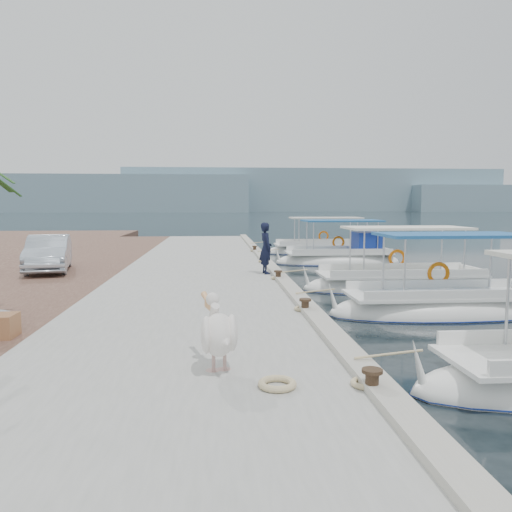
% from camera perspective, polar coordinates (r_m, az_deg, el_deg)
% --- Properties ---
extents(ground, '(400.00, 400.00, 0.00)m').
position_cam_1_polar(ground, '(15.31, 4.56, -5.46)').
color(ground, black).
rests_on(ground, ground).
extents(concrete_quay, '(6.00, 40.00, 0.50)m').
position_cam_1_polar(concrete_quay, '(20.01, -6.27, -2.06)').
color(concrete_quay, gray).
rests_on(concrete_quay, ground).
extents(quay_curb, '(0.44, 40.00, 0.12)m').
position_cam_1_polar(quay_curb, '(20.08, 1.67, -1.11)').
color(quay_curb, '#A29E8F').
rests_on(quay_curb, concrete_quay).
extents(cobblestone_strip, '(4.00, 40.00, 0.50)m').
position_cam_1_polar(cobblestone_strip, '(20.76, -20.21, -2.10)').
color(cobblestone_strip, '#4E3229').
rests_on(cobblestone_strip, ground).
extents(distant_hills, '(330.00, 60.00, 18.00)m').
position_cam_1_polar(distant_hills, '(218.71, 3.79, 7.10)').
color(distant_hills, '#7492A0').
rests_on(distant_hills, ground).
extents(fishing_caique_b, '(6.45, 2.19, 2.83)m').
position_cam_1_polar(fishing_caique_b, '(14.71, 20.63, -5.79)').
color(fishing_caique_b, white).
rests_on(fishing_caique_b, ground).
extents(fishing_caique_c, '(7.01, 2.33, 2.83)m').
position_cam_1_polar(fishing_caique_c, '(18.49, 16.07, -3.31)').
color(fishing_caique_c, white).
rests_on(fishing_caique_c, ground).
extents(fishing_caique_d, '(6.49, 2.45, 2.83)m').
position_cam_1_polar(fishing_caique_d, '(25.93, 9.57, -0.40)').
color(fishing_caique_d, white).
rests_on(fishing_caique_d, ground).
extents(fishing_caique_e, '(7.19, 2.25, 2.83)m').
position_cam_1_polar(fishing_caique_e, '(31.17, 7.59, 0.54)').
color(fishing_caique_e, white).
rests_on(fishing_caique_e, ground).
extents(mooring_bollards, '(0.28, 20.28, 0.33)m').
position_cam_1_polar(mooring_bollards, '(16.60, 2.56, -2.12)').
color(mooring_bollards, black).
rests_on(mooring_bollards, concrete_quay).
extents(pelican, '(0.68, 1.47, 1.14)m').
position_cam_1_polar(pelican, '(7.65, -4.32, -8.70)').
color(pelican, tan).
rests_on(pelican, concrete_quay).
extents(fisherman, '(0.58, 0.76, 1.86)m').
position_cam_1_polar(fisherman, '(18.10, 1.13, 0.90)').
color(fisherman, black).
rests_on(fisherman, concrete_quay).
extents(parked_car, '(2.29, 4.33, 1.36)m').
position_cam_1_polar(parked_car, '(20.37, -22.63, 0.29)').
color(parked_car, silver).
rests_on(parked_car, cobblestone_strip).
extents(wooden_crate, '(0.55, 0.55, 0.44)m').
position_cam_1_polar(wooden_crate, '(10.70, -27.15, -7.12)').
color(wooden_crate, brown).
rests_on(wooden_crate, cobblestone_strip).
extents(rope_coil, '(0.54, 0.54, 0.10)m').
position_cam_1_polar(rope_coil, '(7.10, 2.44, -14.39)').
color(rope_coil, '#C6B284').
rests_on(rope_coil, concrete_quay).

